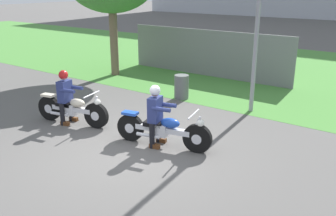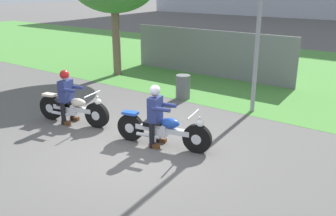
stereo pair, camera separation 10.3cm
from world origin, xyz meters
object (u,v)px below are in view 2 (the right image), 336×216
motorcycle_lead (163,130)px  rider_follow (67,92)px  trash_can (183,87)px  motorcycle_follow (73,109)px  rider_lead (156,111)px

motorcycle_lead → rider_follow: rider_follow is taller
trash_can → motorcycle_lead: bearing=-62.5°
motorcycle_follow → trash_can: bearing=60.8°
rider_lead → rider_follow: rider_follow is taller
trash_can → motorcycle_follow: bearing=-106.4°
motorcycle_follow → rider_follow: rider_follow is taller
motorcycle_lead → motorcycle_follow: 2.76m
motorcycle_lead → motorcycle_follow: motorcycle_follow is taller
rider_lead → rider_follow: size_ratio=0.99×
motorcycle_lead → trash_can: size_ratio=2.93×
rider_lead → motorcycle_follow: size_ratio=0.67×
rider_lead → motorcycle_follow: rider_lead is taller
rider_lead → trash_can: bearing=102.2°
rider_lead → motorcycle_follow: 2.62m
motorcycle_follow → rider_lead: bearing=-8.1°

